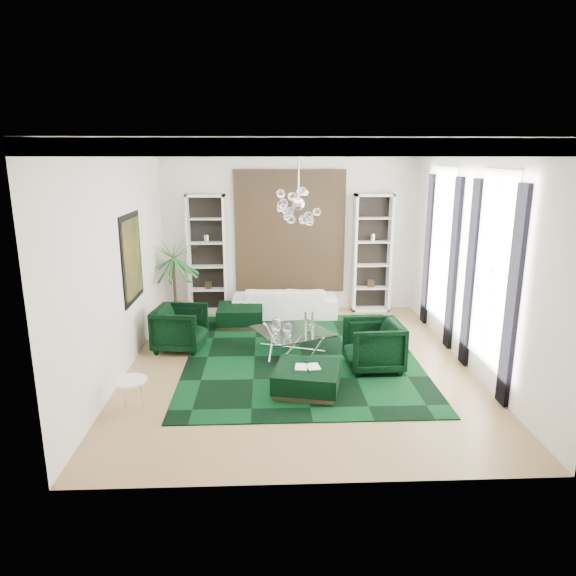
{
  "coord_description": "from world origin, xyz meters",
  "views": [
    {
      "loc": [
        -0.55,
        -8.59,
        3.6
      ],
      "look_at": [
        -0.17,
        0.5,
        1.29
      ],
      "focal_mm": 32.0,
      "sensor_mm": 36.0,
      "label": 1
    }
  ],
  "objects_px": {
    "armchair_left": "(180,328)",
    "ottoman_front": "(307,379)",
    "palm": "(174,270)",
    "ottoman_side": "(240,316)",
    "armchair_right": "(373,345)",
    "side_table": "(131,395)",
    "coffee_table": "(292,341)",
    "sofa": "(285,301)"
  },
  "relations": [
    {
      "from": "sofa",
      "to": "armchair_left",
      "type": "bearing_deg",
      "value": 46.15
    },
    {
      "from": "sofa",
      "to": "side_table",
      "type": "relative_size",
      "value": 4.86
    },
    {
      "from": "ottoman_side",
      "to": "palm",
      "type": "relative_size",
      "value": 0.42
    },
    {
      "from": "coffee_table",
      "to": "ottoman_side",
      "type": "bearing_deg",
      "value": 123.06
    },
    {
      "from": "armchair_left",
      "to": "ottoman_front",
      "type": "bearing_deg",
      "value": -122.2
    },
    {
      "from": "ottoman_side",
      "to": "coffee_table",
      "type": "bearing_deg",
      "value": -56.94
    },
    {
      "from": "armchair_left",
      "to": "palm",
      "type": "bearing_deg",
      "value": 20.4
    },
    {
      "from": "armchair_left",
      "to": "ottoman_side",
      "type": "distance_m",
      "value": 1.78
    },
    {
      "from": "sofa",
      "to": "ottoman_front",
      "type": "xyz_separation_m",
      "value": [
        0.21,
        -4.01,
        -0.15
      ]
    },
    {
      "from": "armchair_left",
      "to": "coffee_table",
      "type": "distance_m",
      "value": 2.18
    },
    {
      "from": "ottoman_front",
      "to": "palm",
      "type": "relative_size",
      "value": 0.43
    },
    {
      "from": "ottoman_front",
      "to": "side_table",
      "type": "height_order",
      "value": "side_table"
    },
    {
      "from": "coffee_table",
      "to": "side_table",
      "type": "xyz_separation_m",
      "value": [
        -2.47,
        -2.25,
        0.02
      ]
    },
    {
      "from": "ottoman_side",
      "to": "ottoman_front",
      "type": "height_order",
      "value": "ottoman_side"
    },
    {
      "from": "ottoman_front",
      "to": "sofa",
      "type": "bearing_deg",
      "value": 93.01
    },
    {
      "from": "armchair_left",
      "to": "palm",
      "type": "xyz_separation_m",
      "value": [
        -0.4,
        1.83,
        0.75
      ]
    },
    {
      "from": "coffee_table",
      "to": "ottoman_front",
      "type": "height_order",
      "value": "coffee_table"
    },
    {
      "from": "side_table",
      "to": "palm",
      "type": "bearing_deg",
      "value": 91.08
    },
    {
      "from": "armchair_left",
      "to": "armchair_right",
      "type": "relative_size",
      "value": 0.98
    },
    {
      "from": "armchair_left",
      "to": "ottoman_front",
      "type": "height_order",
      "value": "armchair_left"
    },
    {
      "from": "side_table",
      "to": "palm",
      "type": "height_order",
      "value": "palm"
    },
    {
      "from": "armchair_left",
      "to": "sofa",
      "type": "bearing_deg",
      "value": -37.33
    },
    {
      "from": "armchair_left",
      "to": "palm",
      "type": "height_order",
      "value": "palm"
    },
    {
      "from": "sofa",
      "to": "ottoman_side",
      "type": "height_order",
      "value": "sofa"
    },
    {
      "from": "ottoman_side",
      "to": "side_table",
      "type": "bearing_deg",
      "value": -109.77
    },
    {
      "from": "coffee_table",
      "to": "armchair_right",
      "type": "bearing_deg",
      "value": -32.46
    },
    {
      "from": "side_table",
      "to": "palm",
      "type": "distance_m",
      "value": 4.43
    },
    {
      "from": "armchair_right",
      "to": "side_table",
      "type": "height_order",
      "value": "armchair_right"
    },
    {
      "from": "armchair_left",
      "to": "side_table",
      "type": "bearing_deg",
      "value": -179.22
    },
    {
      "from": "ottoman_front",
      "to": "palm",
      "type": "bearing_deg",
      "value": 125.53
    },
    {
      "from": "armchair_left",
      "to": "side_table",
      "type": "height_order",
      "value": "armchair_left"
    },
    {
      "from": "armchair_left",
      "to": "ottoman_front",
      "type": "relative_size",
      "value": 0.94
    },
    {
      "from": "palm",
      "to": "armchair_left",
      "type": "bearing_deg",
      "value": -77.67
    },
    {
      "from": "armchair_left",
      "to": "palm",
      "type": "relative_size",
      "value": 0.4
    },
    {
      "from": "armchair_right",
      "to": "coffee_table",
      "type": "distance_m",
      "value": 1.64
    },
    {
      "from": "armchair_right",
      "to": "side_table",
      "type": "xyz_separation_m",
      "value": [
        -3.84,
        -1.38,
        -0.2
      ]
    },
    {
      "from": "coffee_table",
      "to": "ottoman_front",
      "type": "bearing_deg",
      "value": -84.97
    },
    {
      "from": "palm",
      "to": "sofa",
      "type": "bearing_deg",
      "value": 5.2
    },
    {
      "from": "armchair_right",
      "to": "palm",
      "type": "xyz_separation_m",
      "value": [
        -3.92,
        2.95,
        0.74
      ]
    },
    {
      "from": "armchair_left",
      "to": "armchair_right",
      "type": "distance_m",
      "value": 3.69
    },
    {
      "from": "armchair_right",
      "to": "armchair_left",
      "type": "bearing_deg",
      "value": -110.34
    },
    {
      "from": "coffee_table",
      "to": "armchair_left",
      "type": "bearing_deg",
      "value": 173.54
    }
  ]
}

